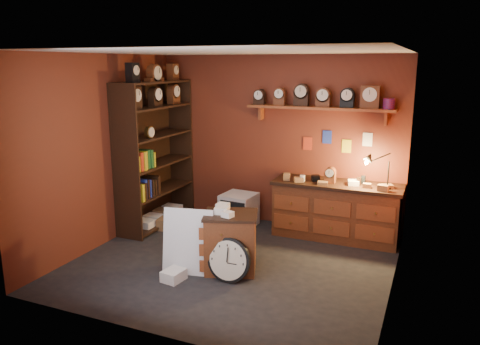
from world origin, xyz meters
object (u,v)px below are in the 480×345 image
Objects in this scene: shelving_unit at (154,148)px; low_cabinet at (231,240)px; workbench at (336,207)px; big_round_clock at (229,260)px.

shelving_unit is 3.07× the size of low_cabinet.
workbench is 2.15m from big_round_clock.
shelving_unit is 2.35m from low_cabinet.
workbench reaches higher than low_cabinet.
big_round_clock is at bearing -89.38° from low_cabinet.
low_cabinet is 0.33m from big_round_clock.
shelving_unit is 2.99m from workbench.
low_cabinet is at bearing -120.57° from workbench.
workbench is 3.45× the size of big_round_clock.
low_cabinet is (-0.98, -1.66, -0.07)m from workbench.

